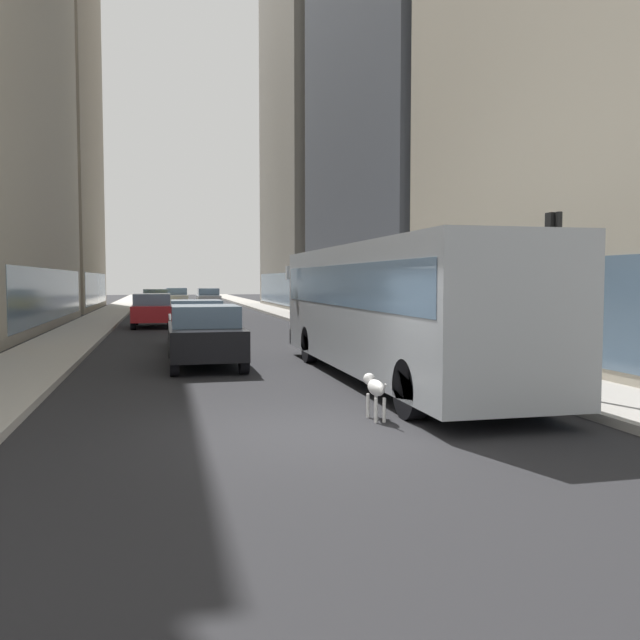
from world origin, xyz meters
TOP-DOWN VIEW (x-y plane):
  - ground_plane at (0.00, 35.00)m, footprint 120.00×120.00m
  - sidewalk_left at (-5.70, 35.00)m, footprint 2.40×110.00m
  - sidewalk_right at (5.70, 35.00)m, footprint 2.40×110.00m
  - building_left_far at (-11.90, 45.27)m, footprint 9.11×17.78m
  - building_right_far at (11.90, 42.98)m, footprint 10.92×16.49m
  - transit_bus at (2.80, 4.72)m, footprint 2.78×11.53m
  - car_red_coupe at (-2.80, 23.52)m, footprint 1.87×4.25m
  - car_yellow_taxi at (-2.80, 39.93)m, footprint 1.82×4.72m
  - car_grey_wagon at (-1.20, 12.88)m, footprint 1.78×3.91m
  - car_white_van at (-1.20, 46.25)m, footprint 1.76×4.77m
  - car_black_suv at (-1.20, 8.21)m, footprint 1.87×4.53m
  - car_silver_sedan at (1.20, 43.51)m, footprint 1.73×4.47m
  - dalmatian_dog at (1.10, 0.71)m, footprint 0.22×0.96m
  - traffic_light_near at (4.90, 1.51)m, footprint 0.24×0.41m

SIDE VIEW (x-z plane):
  - ground_plane at x=0.00m, z-range 0.00..0.00m
  - sidewalk_left at x=-5.70m, z-range 0.00..0.15m
  - sidewalk_right at x=5.70m, z-range 0.00..0.15m
  - dalmatian_dog at x=1.10m, z-range 0.15..0.87m
  - car_grey_wagon at x=-1.20m, z-range 0.01..1.63m
  - car_silver_sedan at x=1.20m, z-range 0.01..1.63m
  - car_red_coupe at x=-2.80m, z-range 0.01..1.63m
  - car_white_van at x=-1.20m, z-range 0.01..1.63m
  - car_black_suv at x=-1.20m, z-range 0.01..1.63m
  - car_yellow_taxi at x=-2.80m, z-range 0.01..1.63m
  - transit_bus at x=2.80m, z-range 0.25..3.30m
  - traffic_light_near at x=4.90m, z-range 0.74..4.14m
  - building_left_far at x=-11.90m, z-range -0.01..32.39m
  - building_right_far at x=11.90m, z-range -0.01..40.36m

